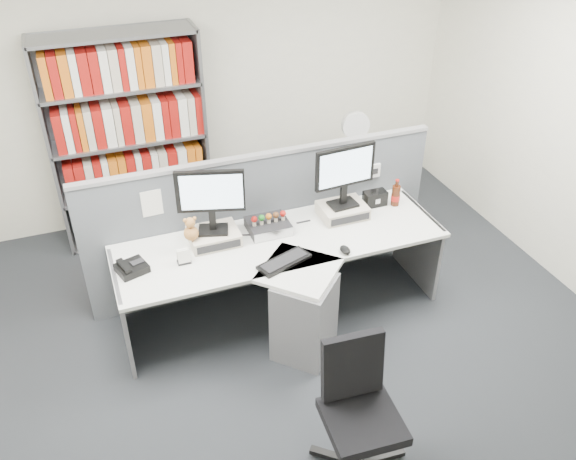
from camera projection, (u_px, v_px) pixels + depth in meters
name	position (u px, v px, depth m)	size (l,w,h in m)	color
ground	(319.00, 378.00, 4.50)	(5.50, 5.50, 0.00)	#2D3135
room_shell	(327.00, 163.00, 3.51)	(5.04, 5.54, 2.72)	white
partition	(264.00, 220.00, 5.12)	(3.00, 0.08, 1.27)	#585D64
desk	(290.00, 283.00, 4.71)	(2.60, 1.20, 0.72)	white
monitor_riser_left	(214.00, 237.00, 4.69)	(0.38, 0.31, 0.10)	beige
monitor_riser_right	(343.00, 210.00, 5.01)	(0.38, 0.31, 0.10)	beige
monitor_left	(211.00, 196.00, 4.49)	(0.50, 0.22, 0.52)	black
monitor_right	(345.00, 171.00, 4.81)	(0.52, 0.18, 0.53)	black
desktop_pc	(268.00, 226.00, 4.83)	(0.32, 0.29, 0.09)	black
figurines	(269.00, 217.00, 4.76)	(0.29, 0.05, 0.09)	beige
keyboard	(284.00, 261.00, 4.48)	(0.44, 0.29, 0.03)	black
mouse	(345.00, 250.00, 4.59)	(0.07, 0.12, 0.04)	black
desk_phone	(131.00, 268.00, 4.39)	(0.25, 0.24, 0.09)	black
desk_calendar	(184.00, 257.00, 4.46)	(0.10, 0.08, 0.12)	black
plush_toy	(191.00, 230.00, 4.52)	(0.11, 0.11, 0.20)	#B5793C
speaker	(375.00, 198.00, 5.15)	(0.19, 0.11, 0.13)	black
cola_bottle	(396.00, 195.00, 5.13)	(0.07, 0.07, 0.24)	#3F190A
shelving_unit	(129.00, 144.00, 5.60)	(1.41, 0.40, 2.00)	slate
filing_cabinet	(351.00, 186.00, 6.21)	(0.45, 0.61, 0.70)	slate
desk_fan	(355.00, 128.00, 5.86)	(0.27, 0.16, 0.46)	white
office_chair	(358.00, 407.00, 3.65)	(0.60, 0.62, 0.93)	silver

